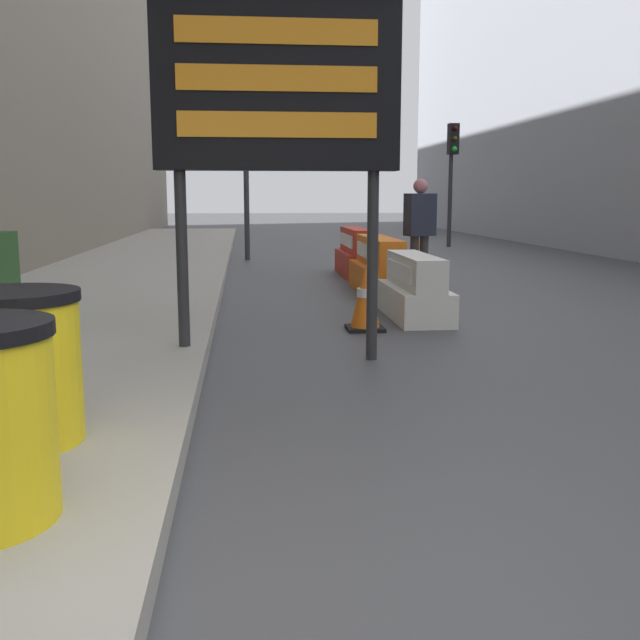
{
  "coord_description": "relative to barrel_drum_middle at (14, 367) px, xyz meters",
  "views": [
    {
      "loc": [
        0.35,
        -2.3,
        1.47
      ],
      "look_at": [
        1.01,
        4.32,
        0.35
      ],
      "focal_mm": 42.0,
      "sensor_mm": 36.0,
      "label": 1
    }
  ],
  "objects": [
    {
      "name": "jersey_barrier_orange_near",
      "position": [
        3.25,
        7.17,
        -0.2
      ],
      "size": [
        0.63,
        2.15,
        0.84
      ],
      "color": "orange",
      "rests_on": "ground_plane"
    },
    {
      "name": "message_board",
      "position": [
        1.52,
        2.53,
        1.86
      ],
      "size": [
        2.2,
        0.36,
        3.26
      ],
      "color": "#28282B",
      "rests_on": "ground_plane"
    },
    {
      "name": "jersey_barrier_red_striped",
      "position": [
        3.25,
        9.63,
        -0.19
      ],
      "size": [
        0.54,
        1.93,
        0.87
      ],
      "color": "red",
      "rests_on": "ground_plane"
    },
    {
      "name": "barrel_drum_middle",
      "position": [
        0.0,
        0.0,
        0.0
      ],
      "size": [
        0.72,
        0.72,
        0.82
      ],
      "color": "yellow",
      "rests_on": "sidewalk_left"
    },
    {
      "name": "traffic_cone_near",
      "position": [
        4.52,
        10.02,
        -0.23
      ],
      "size": [
        0.39,
        0.39,
        0.7
      ],
      "color": "black",
      "rests_on": "ground_plane"
    },
    {
      "name": "traffic_cone_mid",
      "position": [
        2.53,
        4.0,
        -0.21
      ],
      "size": [
        0.4,
        0.4,
        0.72
      ],
      "color": "black",
      "rests_on": "ground_plane"
    },
    {
      "name": "jersey_barrier_white",
      "position": [
        3.25,
        4.76,
        -0.23
      ],
      "size": [
        0.61,
        1.7,
        0.76
      ],
      "color": "silver",
      "rests_on": "ground_plane"
    },
    {
      "name": "pedestrian_worker",
      "position": [
        3.98,
        7.66,
        0.45
      ],
      "size": [
        0.51,
        0.38,
        1.72
      ],
      "rotation": [
        0.0,
        0.0,
        3.41
      ],
      "color": "#333338",
      "rests_on": "ground_plane"
    },
    {
      "name": "traffic_light_near_curb",
      "position": [
        1.28,
        13.09,
        2.58
      ],
      "size": [
        0.28,
        0.44,
        4.37
      ],
      "color": "#2D2D30",
      "rests_on": "ground_plane"
    },
    {
      "name": "traffic_light_far_side",
      "position": [
        7.05,
        16.93,
        1.93
      ],
      "size": [
        0.28,
        0.45,
        3.43
      ],
      "color": "#2D2D30",
      "rests_on": "ground_plane"
    }
  ]
}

